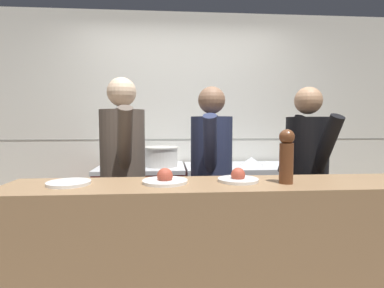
% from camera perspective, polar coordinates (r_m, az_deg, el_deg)
% --- Properties ---
extents(wall_back_tiled, '(8.00, 0.06, 2.60)m').
position_cam_1_polar(wall_back_tiled, '(3.52, -1.81, 3.38)').
color(wall_back_tiled, silver).
rests_on(wall_back_tiled, ground_plane).
extents(oven_range, '(0.88, 0.71, 0.90)m').
position_cam_1_polar(oven_range, '(3.26, -9.52, -11.92)').
color(oven_range, maroon).
rests_on(oven_range, ground_plane).
extents(prep_counter, '(1.19, 0.65, 0.89)m').
position_cam_1_polar(prep_counter, '(3.34, 9.35, -11.66)').
color(prep_counter, '#B7BABF').
rests_on(prep_counter, ground_plane).
extents(pass_counter, '(2.50, 0.45, 1.00)m').
position_cam_1_polar(pass_counter, '(1.91, 6.43, -22.44)').
color(pass_counter, '#93704C').
rests_on(pass_counter, ground_plane).
extents(stock_pot, '(0.33, 0.33, 0.17)m').
position_cam_1_polar(stock_pot, '(3.16, -13.25, -2.48)').
color(stock_pot, '#B7BABF').
rests_on(stock_pot, oven_range).
extents(sauce_pot, '(0.35, 0.35, 0.20)m').
position_cam_1_polar(sauce_pot, '(3.08, -5.87, -2.29)').
color(sauce_pot, beige).
rests_on(sauce_pot, oven_range).
extents(mixing_bowl_steel, '(0.26, 0.26, 0.09)m').
position_cam_1_polar(mixing_bowl_steel, '(3.28, 11.23, -3.20)').
color(mixing_bowl_steel, '#B7BABF').
rests_on(mixing_bowl_steel, prep_counter).
extents(plated_dish_main, '(0.24, 0.24, 0.02)m').
position_cam_1_polar(plated_dish_main, '(1.81, -22.42, -6.89)').
color(plated_dish_main, white).
rests_on(plated_dish_main, pass_counter).
extents(plated_dish_appetiser, '(0.26, 0.26, 0.09)m').
position_cam_1_polar(plated_dish_appetiser, '(1.73, -5.18, -6.71)').
color(plated_dish_appetiser, white).
rests_on(plated_dish_appetiser, pass_counter).
extents(plated_dish_dessert, '(0.24, 0.24, 0.08)m').
position_cam_1_polar(plated_dish_dessert, '(1.79, 8.76, -6.43)').
color(plated_dish_dessert, white).
rests_on(plated_dish_dessert, pass_counter).
extents(pepper_mill, '(0.09, 0.09, 0.31)m').
position_cam_1_polar(pepper_mill, '(1.77, 17.55, -2.03)').
color(pepper_mill, brown).
rests_on(pepper_mill, pass_counter).
extents(chef_head_cook, '(0.41, 0.74, 1.69)m').
position_cam_1_polar(chef_head_cook, '(2.41, -12.99, -5.68)').
color(chef_head_cook, black).
rests_on(chef_head_cook, ground_plane).
extents(chef_sous, '(0.39, 0.71, 1.63)m').
position_cam_1_polar(chef_sous, '(2.43, 3.69, -6.32)').
color(chef_sous, black).
rests_on(chef_sous, ground_plane).
extents(chef_line, '(0.40, 0.71, 1.63)m').
position_cam_1_polar(chef_line, '(2.58, 20.90, -6.01)').
color(chef_line, black).
rests_on(chef_line, ground_plane).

